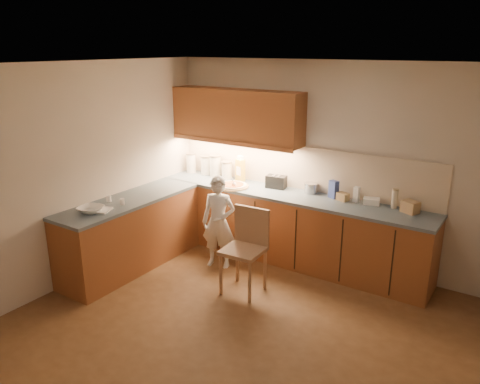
{
  "coord_description": "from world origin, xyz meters",
  "views": [
    {
      "loc": [
        2.28,
        -3.48,
        2.76
      ],
      "look_at": [
        -0.8,
        1.2,
        1.0
      ],
      "focal_mm": 35.0,
      "sensor_mm": 36.0,
      "label": 1
    }
  ],
  "objects_px": {
    "wooden_chair": "(247,244)",
    "oil_jug": "(240,169)",
    "toaster": "(276,182)",
    "pizza_on_board": "(232,186)",
    "child": "(219,222)"
  },
  "relations": [
    {
      "from": "child",
      "to": "toaster",
      "type": "xyz_separation_m",
      "value": [
        0.38,
        0.81,
        0.4
      ]
    },
    {
      "from": "wooden_chair",
      "to": "toaster",
      "type": "xyz_separation_m",
      "value": [
        -0.25,
        1.13,
        0.43
      ]
    },
    {
      "from": "wooden_chair",
      "to": "oil_jug",
      "type": "xyz_separation_m",
      "value": [
        -0.85,
        1.15,
        0.52
      ]
    },
    {
      "from": "child",
      "to": "wooden_chair",
      "type": "xyz_separation_m",
      "value": [
        0.63,
        -0.33,
        -0.03
      ]
    },
    {
      "from": "toaster",
      "to": "oil_jug",
      "type": "bearing_deg",
      "value": 169.93
    },
    {
      "from": "wooden_chair",
      "to": "toaster",
      "type": "relative_size",
      "value": 3.48
    },
    {
      "from": "wooden_chair",
      "to": "pizza_on_board",
      "type": "bearing_deg",
      "value": 128.93
    },
    {
      "from": "pizza_on_board",
      "to": "toaster",
      "type": "distance_m",
      "value": 0.6
    },
    {
      "from": "wooden_chair",
      "to": "oil_jug",
      "type": "bearing_deg",
      "value": 122.73
    },
    {
      "from": "child",
      "to": "toaster",
      "type": "distance_m",
      "value": 0.98
    },
    {
      "from": "toaster",
      "to": "wooden_chair",
      "type": "bearing_deg",
      "value": -85.57
    },
    {
      "from": "child",
      "to": "toaster",
      "type": "bearing_deg",
      "value": 47.94
    },
    {
      "from": "pizza_on_board",
      "to": "toaster",
      "type": "relative_size",
      "value": 1.58
    },
    {
      "from": "pizza_on_board",
      "to": "toaster",
      "type": "bearing_deg",
      "value": 29.08
    },
    {
      "from": "child",
      "to": "oil_jug",
      "type": "bearing_deg",
      "value": 87.71
    }
  ]
}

